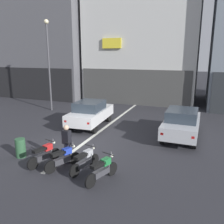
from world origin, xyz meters
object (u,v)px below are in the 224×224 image
at_px(street_lamp, 48,57).
at_px(motorcycle_blue_row_left_mid, 63,158).
at_px(car_silver_parked_kerbside, 182,123).
at_px(person_by_motorcycles, 67,144).
at_px(trash_bin, 21,148).
at_px(motorcycle_green_row_right_mid, 102,169).
at_px(car_white_crossing_near, 90,113).
at_px(motorcycle_silver_row_centre, 85,160).
at_px(motorcycle_red_row_leftmost, 44,154).

distance_m(street_lamp, motorcycle_blue_row_left_mid, 11.44).
distance_m(car_silver_parked_kerbside, person_by_motorcycles, 6.42).
distance_m(street_lamp, trash_bin, 10.04).
relative_size(motorcycle_green_row_right_mid, trash_bin, 1.88).
height_order(car_white_crossing_near, motorcycle_green_row_right_mid, car_white_crossing_near).
xyz_separation_m(car_white_crossing_near, street_lamp, (-5.00, 2.93, 3.41)).
height_order(car_white_crossing_near, motorcycle_silver_row_centre, car_white_crossing_near).
height_order(street_lamp, motorcycle_blue_row_left_mid, street_lamp).
bearing_deg(car_silver_parked_kerbside, motorcycle_red_row_leftmost, -133.57).
bearing_deg(car_silver_parked_kerbside, motorcycle_blue_row_left_mid, -127.57).
height_order(motorcycle_green_row_right_mid, trash_bin, motorcycle_green_row_right_mid).
relative_size(motorcycle_red_row_leftmost, person_by_motorcycles, 0.98).
relative_size(car_white_crossing_near, trash_bin, 4.93).
height_order(motorcycle_red_row_leftmost, motorcycle_silver_row_centre, same).
bearing_deg(motorcycle_blue_row_left_mid, street_lamp, 127.14).
height_order(street_lamp, motorcycle_silver_row_centre, street_lamp).
height_order(street_lamp, person_by_motorcycles, street_lamp).
xyz_separation_m(car_white_crossing_near, person_by_motorcycles, (1.40, -5.15, -0.03)).
bearing_deg(motorcycle_green_row_right_mid, car_silver_parked_kerbside, 68.32).
xyz_separation_m(motorcycle_blue_row_left_mid, motorcycle_silver_row_centre, (0.92, 0.11, 0.00)).
distance_m(motorcycle_blue_row_left_mid, trash_bin, 2.41).
bearing_deg(car_silver_parked_kerbside, motorcycle_green_row_right_mid, -111.68).
relative_size(car_silver_parked_kerbside, motorcycle_silver_row_centre, 2.53).
xyz_separation_m(motorcycle_red_row_leftmost, motorcycle_silver_row_centre, (1.85, 0.06, 0.00)).
distance_m(car_silver_parked_kerbside, motorcycle_green_row_right_mid, 6.14).
height_order(car_silver_parked_kerbside, motorcycle_silver_row_centre, car_silver_parked_kerbside).
distance_m(car_white_crossing_near, motorcycle_blue_row_left_mid, 5.87).
relative_size(car_white_crossing_near, motorcycle_green_row_right_mid, 2.62).
relative_size(car_silver_parked_kerbside, motorcycle_red_row_leftmost, 2.53).
distance_m(street_lamp, motorcycle_red_row_leftmost, 10.90).
xyz_separation_m(person_by_motorcycles, trash_bin, (-2.27, -0.21, -0.43)).
distance_m(car_white_crossing_near, motorcycle_red_row_leftmost, 5.66).
distance_m(car_white_crossing_near, motorcycle_silver_row_centre, 6.07).
bearing_deg(street_lamp, trash_bin, -63.57).
xyz_separation_m(car_white_crossing_near, motorcycle_blue_row_left_mid, (1.51, -5.66, -0.43)).
height_order(motorcycle_silver_row_centre, motorcycle_green_row_right_mid, same).
relative_size(car_white_crossing_near, motorcycle_silver_row_centre, 2.56).
xyz_separation_m(street_lamp, motorcycle_green_row_right_mid, (8.36, -8.94, -3.84)).
distance_m(motorcycle_red_row_leftmost, motorcycle_blue_row_left_mid, 0.93).
relative_size(car_silver_parked_kerbside, motorcycle_blue_row_left_mid, 2.66).
bearing_deg(street_lamp, person_by_motorcycles, -51.64).
bearing_deg(person_by_motorcycles, motorcycle_green_row_right_mid, -23.62).
relative_size(motorcycle_red_row_leftmost, trash_bin, 1.92).
xyz_separation_m(motorcycle_red_row_leftmost, motorcycle_green_row_right_mid, (2.77, -0.39, 0.00)).
bearing_deg(motorcycle_red_row_leftmost, person_by_motorcycles, 29.64).
height_order(street_lamp, motorcycle_red_row_leftmost, street_lamp).
bearing_deg(motorcycle_red_row_leftmost, motorcycle_silver_row_centre, 1.93).
relative_size(motorcycle_silver_row_centre, person_by_motorcycles, 0.98).
distance_m(person_by_motorcycles, trash_bin, 2.32).
distance_m(car_silver_parked_kerbside, motorcycle_silver_row_centre, 6.14).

